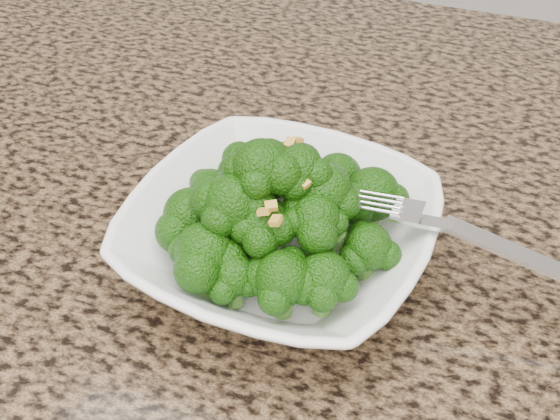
% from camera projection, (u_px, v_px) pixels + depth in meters
% --- Properties ---
extents(granite_counter, '(1.64, 1.04, 0.03)m').
position_uv_depth(granite_counter, '(85.00, 289.00, 0.50)').
color(granite_counter, brown).
rests_on(granite_counter, cabinet).
extents(bowl, '(0.23, 0.23, 0.05)m').
position_uv_depth(bowl, '(280.00, 237.00, 0.49)').
color(bowl, white).
rests_on(bowl, granite_counter).
extents(broccoli_pile, '(0.18, 0.18, 0.07)m').
position_uv_depth(broccoli_pile, '(280.00, 168.00, 0.45)').
color(broccoli_pile, '#184C08').
rests_on(broccoli_pile, bowl).
extents(garlic_topping, '(0.11, 0.11, 0.01)m').
position_uv_depth(garlic_topping, '(280.00, 119.00, 0.42)').
color(garlic_topping, gold).
rests_on(garlic_topping, broccoli_pile).
extents(fork, '(0.19, 0.04, 0.01)m').
position_uv_depth(fork, '(443.00, 225.00, 0.45)').
color(fork, silver).
rests_on(fork, bowl).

